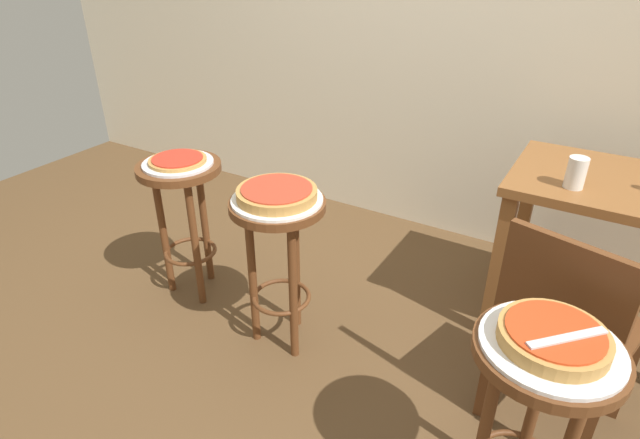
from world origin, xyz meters
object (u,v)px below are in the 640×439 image
object	(u,v)px
serving_plate_foreground	(551,345)
pizza_leftside	(178,160)
stool_middle	(279,241)
wooden_chair	(564,328)
pizza_foreground	(554,337)
pizza_server_knife	(567,338)
pizza_middle	(277,193)
dining_table	(626,214)
stool_foreground	(536,398)
serving_plate_middle	(277,200)
stool_leftside	(183,200)
serving_plate_leftside	(178,163)
cup_near_edge	(576,173)

from	to	relation	value
serving_plate_foreground	pizza_leftside	world-z (taller)	pizza_leftside
stool_middle	wooden_chair	size ratio (longest dim) A/B	0.83
stool_middle	pizza_foreground	bearing A→B (deg)	-16.70
pizza_server_knife	pizza_leftside	bearing A→B (deg)	120.07
pizza_middle	serving_plate_foreground	bearing A→B (deg)	-16.70
dining_table	pizza_leftside	bearing A→B (deg)	-158.74
stool_foreground	serving_plate_middle	bearing A→B (deg)	163.30
stool_leftside	pizza_leftside	distance (m)	0.21
wooden_chair	pizza_leftside	bearing A→B (deg)	-179.07
serving_plate_foreground	dining_table	size ratio (longest dim) A/B	0.39
pizza_foreground	serving_plate_leftside	distance (m)	1.73
cup_near_edge	pizza_server_knife	bearing A→B (deg)	-83.00
stool_foreground	stool_leftside	world-z (taller)	same
stool_foreground	dining_table	distance (m)	1.11
pizza_middle	cup_near_edge	bearing A→B (deg)	31.82
serving_plate_foreground	wooden_chair	size ratio (longest dim) A/B	0.43
serving_plate_leftside	cup_near_edge	size ratio (longest dim) A/B	2.58
stool_leftside	pizza_leftside	world-z (taller)	pizza_leftside
wooden_chair	pizza_server_knife	world-z (taller)	wooden_chair
pizza_middle	dining_table	distance (m)	1.44
serving_plate_middle	cup_near_edge	distance (m)	1.17
serving_plate_foreground	pizza_server_knife	world-z (taller)	pizza_server_knife
pizza_middle	dining_table	bearing A→B (deg)	32.88
stool_middle	serving_plate_middle	size ratio (longest dim) A/B	1.93
dining_table	wooden_chair	size ratio (longest dim) A/B	1.09
serving_plate_foreground	cup_near_edge	distance (m)	0.95
pizza_middle	wooden_chair	bearing A→B (deg)	5.28
stool_leftside	wooden_chair	bearing A→B (deg)	0.93
stool_foreground	serving_plate_leftside	size ratio (longest dim) A/B	2.18
pizza_foreground	pizza_middle	bearing A→B (deg)	163.30
pizza_middle	stool_middle	bearing A→B (deg)	90.00
pizza_middle	cup_near_edge	distance (m)	1.17
serving_plate_middle	serving_plate_leftside	world-z (taller)	same
stool_foreground	pizza_middle	bearing A→B (deg)	163.30
pizza_leftside	wooden_chair	distance (m)	1.73
dining_table	serving_plate_foreground	bearing A→B (deg)	-96.41
pizza_middle	serving_plate_leftside	distance (m)	0.61
pizza_foreground	cup_near_edge	world-z (taller)	cup_near_edge
pizza_foreground	stool_middle	distance (m)	1.15
stool_middle	pizza_leftside	world-z (taller)	pizza_leftside
serving_plate_middle	wooden_chair	world-z (taller)	wooden_chair
stool_middle	pizza_middle	bearing A→B (deg)	-90.00
serving_plate_leftside	serving_plate_middle	bearing A→B (deg)	-6.97
pizza_leftside	wooden_chair	world-z (taller)	wooden_chair
stool_middle	cup_near_edge	size ratio (longest dim) A/B	5.63
serving_plate_leftside	serving_plate_foreground	bearing A→B (deg)	-13.28
pizza_server_knife	cup_near_edge	bearing A→B (deg)	50.77
stool_middle	pizza_server_knife	world-z (taller)	pizza_server_knife
serving_plate_middle	stool_leftside	distance (m)	0.64
stool_middle	stool_leftside	distance (m)	0.61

